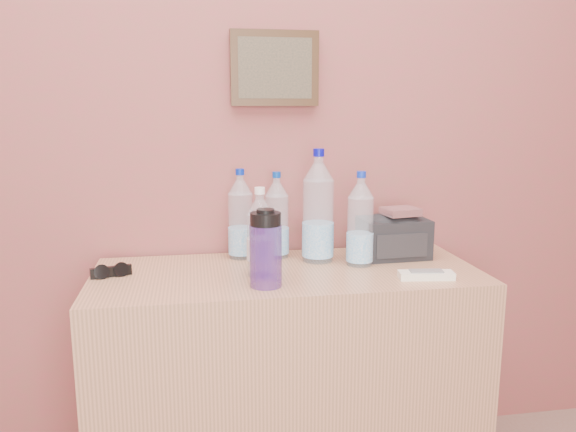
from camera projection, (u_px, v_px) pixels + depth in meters
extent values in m
plane|color=brown|center=(223.00, 83.00, 1.90)|extent=(4.00, 0.00, 4.00)
cube|color=#9C7146|center=(287.00, 381.00, 1.85)|extent=(1.22, 0.51, 0.76)
cylinder|color=silver|center=(241.00, 219.00, 1.91)|extent=(0.08, 0.08, 0.27)
cylinder|color=#0724A4|center=(240.00, 172.00, 1.88)|extent=(0.03, 0.03, 0.02)
cylinder|color=white|center=(277.00, 220.00, 1.92)|extent=(0.08, 0.08, 0.26)
cylinder|color=#06389B|center=(277.00, 175.00, 1.89)|extent=(0.03, 0.03, 0.02)
cylinder|color=silver|center=(318.00, 213.00, 1.87)|extent=(0.10, 0.10, 0.33)
cylinder|color=#0809A0|center=(319.00, 152.00, 1.83)|extent=(0.04, 0.04, 0.02)
cylinder|color=silver|center=(360.00, 225.00, 1.82)|extent=(0.08, 0.08, 0.27)
cylinder|color=#0F2CB4|center=(361.00, 174.00, 1.79)|extent=(0.03, 0.03, 0.02)
cylinder|color=silver|center=(260.00, 238.00, 1.71)|extent=(0.08, 0.08, 0.24)
cylinder|color=white|center=(260.00, 191.00, 1.68)|extent=(0.03, 0.03, 0.02)
cylinder|color=#462280|center=(266.00, 256.00, 1.61)|extent=(0.09, 0.09, 0.18)
cylinder|color=black|center=(265.00, 217.00, 1.59)|extent=(0.09, 0.09, 0.05)
cube|color=silver|center=(426.00, 275.00, 1.69)|extent=(0.17, 0.08, 0.02)
cube|color=silver|center=(400.00, 211.00, 1.89)|extent=(0.13, 0.11, 0.02)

